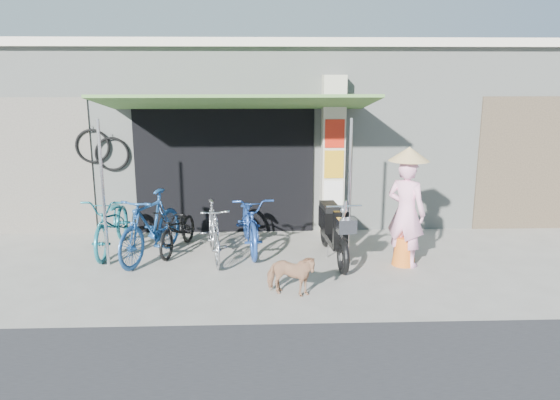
{
  "coord_description": "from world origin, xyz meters",
  "views": [
    {
      "loc": [
        -0.53,
        -7.72,
        3.07
      ],
      "look_at": [
        -0.2,
        1.0,
        1.0
      ],
      "focal_mm": 35.0,
      "sensor_mm": 36.0,
      "label": 1
    }
  ],
  "objects_px": {
    "bike_blue": "(151,226)",
    "bike_silver": "(214,231)",
    "bike_navy": "(250,221)",
    "street_dog": "(291,275)",
    "bike_teal": "(112,223)",
    "moped": "(333,230)",
    "nun": "(406,208)",
    "bike_black": "(178,229)"
  },
  "relations": [
    {
      "from": "bike_blue",
      "to": "moped",
      "type": "xyz_separation_m",
      "value": [
        3.02,
        -0.09,
        -0.07
      ]
    },
    {
      "from": "bike_blue",
      "to": "nun",
      "type": "bearing_deg",
      "value": 14.65
    },
    {
      "from": "bike_navy",
      "to": "moped",
      "type": "xyz_separation_m",
      "value": [
        1.39,
        -0.53,
        -0.01
      ]
    },
    {
      "from": "bike_teal",
      "to": "bike_black",
      "type": "bearing_deg",
      "value": -2.4
    },
    {
      "from": "bike_teal",
      "to": "bike_navy",
      "type": "bearing_deg",
      "value": 0.57
    },
    {
      "from": "street_dog",
      "to": "bike_teal",
      "type": "bearing_deg",
      "value": 72.99
    },
    {
      "from": "moped",
      "to": "bike_blue",
      "type": "bearing_deg",
      "value": 173.64
    },
    {
      "from": "street_dog",
      "to": "bike_navy",
      "type": "bearing_deg",
      "value": 33.83
    },
    {
      "from": "bike_silver",
      "to": "nun",
      "type": "distance_m",
      "value": 3.15
    },
    {
      "from": "bike_navy",
      "to": "nun",
      "type": "xyz_separation_m",
      "value": [
        2.5,
        -0.88,
        0.43
      ]
    },
    {
      "from": "moped",
      "to": "street_dog",
      "type": "bearing_deg",
      "value": -122.14
    },
    {
      "from": "bike_black",
      "to": "moped",
      "type": "xyz_separation_m",
      "value": [
        2.64,
        -0.48,
        0.1
      ]
    },
    {
      "from": "bike_silver",
      "to": "bike_navy",
      "type": "xyz_separation_m",
      "value": [
        0.6,
        0.5,
        0.03
      ]
    },
    {
      "from": "bike_teal",
      "to": "bike_silver",
      "type": "xyz_separation_m",
      "value": [
        1.79,
        -0.51,
        -0.02
      ]
    },
    {
      "from": "bike_black",
      "to": "moped",
      "type": "bearing_deg",
      "value": 3.27
    },
    {
      "from": "bike_navy",
      "to": "moped",
      "type": "distance_m",
      "value": 1.48
    },
    {
      "from": "bike_teal",
      "to": "bike_silver",
      "type": "bearing_deg",
      "value": -15.0
    },
    {
      "from": "bike_teal",
      "to": "bike_black",
      "type": "distance_m",
      "value": 1.15
    },
    {
      "from": "bike_navy",
      "to": "nun",
      "type": "relative_size",
      "value": 1.01
    },
    {
      "from": "bike_blue",
      "to": "bike_silver",
      "type": "relative_size",
      "value": 1.17
    },
    {
      "from": "bike_blue",
      "to": "bike_black",
      "type": "height_order",
      "value": "bike_blue"
    },
    {
      "from": "bike_silver",
      "to": "moped",
      "type": "height_order",
      "value": "moped"
    },
    {
      "from": "moped",
      "to": "bike_black",
      "type": "bearing_deg",
      "value": 165.12
    },
    {
      "from": "bike_teal",
      "to": "bike_navy",
      "type": "distance_m",
      "value": 2.39
    },
    {
      "from": "bike_teal",
      "to": "moped",
      "type": "xyz_separation_m",
      "value": [
        3.77,
        -0.54,
        -0.01
      ]
    },
    {
      "from": "nun",
      "to": "bike_teal",
      "type": "bearing_deg",
      "value": 30.18
    },
    {
      "from": "bike_black",
      "to": "nun",
      "type": "height_order",
      "value": "nun"
    },
    {
      "from": "bike_navy",
      "to": "bike_black",
      "type": "bearing_deg",
      "value": 175.36
    },
    {
      "from": "nun",
      "to": "street_dog",
      "type": "bearing_deg",
      "value": 72.35
    },
    {
      "from": "bike_blue",
      "to": "nun",
      "type": "xyz_separation_m",
      "value": [
        4.13,
        -0.44,
        0.37
      ]
    },
    {
      "from": "bike_teal",
      "to": "moped",
      "type": "distance_m",
      "value": 3.81
    },
    {
      "from": "moped",
      "to": "bike_silver",
      "type": "bearing_deg",
      "value": 174.44
    },
    {
      "from": "moped",
      "to": "nun",
      "type": "xyz_separation_m",
      "value": [
        1.11,
        -0.35,
        0.44
      ]
    },
    {
      "from": "bike_teal",
      "to": "street_dog",
      "type": "distance_m",
      "value": 3.63
    },
    {
      "from": "bike_teal",
      "to": "bike_navy",
      "type": "relative_size",
      "value": 0.99
    },
    {
      "from": "bike_silver",
      "to": "moped",
      "type": "bearing_deg",
      "value": -10.91
    },
    {
      "from": "street_dog",
      "to": "nun",
      "type": "relative_size",
      "value": 0.38
    },
    {
      "from": "bike_navy",
      "to": "street_dog",
      "type": "relative_size",
      "value": 2.66
    },
    {
      "from": "bike_navy",
      "to": "street_dog",
      "type": "bearing_deg",
      "value": -81.05
    },
    {
      "from": "moped",
      "to": "bike_navy",
      "type": "bearing_deg",
      "value": 154.52
    },
    {
      "from": "bike_black",
      "to": "bike_blue",
      "type": "bearing_deg",
      "value": -121.65
    },
    {
      "from": "bike_navy",
      "to": "bike_silver",
      "type": "bearing_deg",
      "value": -147.31
    }
  ]
}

